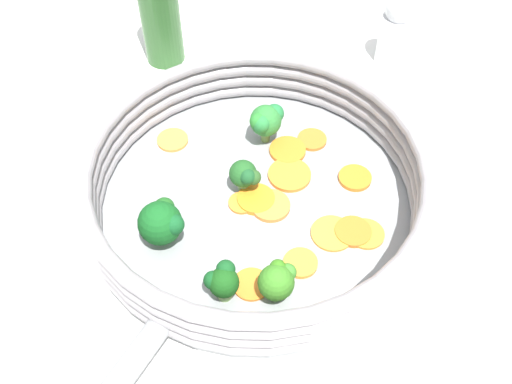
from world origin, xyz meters
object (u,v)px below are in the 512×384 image
object	(u,v)px
carrot_slice_0	(354,176)
carrot_slice_10	(242,204)
skillet	(256,206)
carrot_slice_12	(353,232)
carrot_slice_4	(252,284)
carrot_slice_7	(300,263)
carrot_slice_1	(173,140)
carrot_slice_2	(312,140)
oil_bottle	(159,5)
carrot_slice_9	(289,175)
carrot_slice_11	(288,150)
broccoli_floret_1	(223,281)
carrot_slice_3	(271,206)
carrot_slice_6	(252,199)
broccoli_floret_0	(266,120)
broccoli_floret_4	(244,175)
carrot_slice_5	(366,234)
broccoli_floret_3	(277,281)
salt_shaker	(395,31)
carrot_slice_8	(332,233)
broccoli_floret_2	(162,222)

from	to	relation	value
carrot_slice_0	carrot_slice_10	xyz separation A→B (m)	(-0.13, -0.00, -0.00)
skillet	carrot_slice_12	size ratio (longest dim) A/B	8.99
carrot_slice_4	carrot_slice_7	size ratio (longest dim) A/B	1.05
carrot_slice_1	carrot_slice_2	world-z (taller)	same
carrot_slice_1	oil_bottle	bearing A→B (deg)	83.05
carrot_slice_9	carrot_slice_11	distance (m)	0.04
carrot_slice_10	broccoli_floret_1	distance (m)	0.11
carrot_slice_3	carrot_slice_6	bearing A→B (deg)	138.98
carrot_slice_0	carrot_slice_4	world-z (taller)	carrot_slice_0
carrot_slice_4	broccoli_floret_0	xyz separation A→B (m)	(0.07, 0.18, 0.03)
carrot_slice_10	broccoli_floret_4	bearing A→B (deg)	68.33
carrot_slice_1	carrot_slice_7	distance (m)	0.22
carrot_slice_1	carrot_slice_5	size ratio (longest dim) A/B	0.96
carrot_slice_3	carrot_slice_4	size ratio (longest dim) A/B	1.16
carrot_slice_4	carrot_slice_1	bearing A→B (deg)	100.34
broccoli_floret_0	broccoli_floret_1	size ratio (longest dim) A/B	1.21
carrot_slice_11	broccoli_floret_3	xyz separation A→B (m)	(-0.07, -0.17, 0.02)
skillet	salt_shaker	xyz separation A→B (m)	(0.24, 0.20, 0.04)
broccoli_floret_3	carrot_slice_0	bearing A→B (deg)	43.33
carrot_slice_3	carrot_slice_12	bearing A→B (deg)	-37.12
carrot_slice_11	broccoli_floret_0	bearing A→B (deg)	127.99
broccoli_floret_4	carrot_slice_3	bearing A→B (deg)	-55.51
carrot_slice_5	carrot_slice_9	xyz separation A→B (m)	(-0.05, 0.10, 0.00)
oil_bottle	salt_shaker	bearing A→B (deg)	-16.55
carrot_slice_7	carrot_slice_8	distance (m)	0.05
carrot_slice_2	carrot_slice_4	xyz separation A→B (m)	(-0.12, -0.17, -0.00)
carrot_slice_2	carrot_slice_3	size ratio (longest dim) A/B	0.81
carrot_slice_5	carrot_slice_10	size ratio (longest dim) A/B	1.31
carrot_slice_4	carrot_slice_6	distance (m)	0.10
carrot_slice_7	carrot_slice_3	bearing A→B (deg)	96.33
broccoli_floret_3	broccoli_floret_4	bearing A→B (deg)	88.35
carrot_slice_8	carrot_slice_11	bearing A→B (deg)	94.55
carrot_slice_8	broccoli_floret_3	xyz separation A→B (m)	(-0.08, -0.05, 0.02)
carrot_slice_2	carrot_slice_3	bearing A→B (deg)	-132.42
carrot_slice_9	broccoli_floret_0	distance (m)	0.07
carrot_slice_3	oil_bottle	distance (m)	0.31
carrot_slice_6	carrot_slice_8	bearing A→B (deg)	-43.86
carrot_slice_1	carrot_slice_11	world-z (taller)	carrot_slice_11
carrot_slice_5	carrot_slice_3	bearing A→B (deg)	144.42
carrot_slice_8	carrot_slice_12	world-z (taller)	carrot_slice_12
salt_shaker	carrot_slice_7	bearing A→B (deg)	-127.69
carrot_slice_7	broccoli_floret_0	bearing A→B (deg)	85.49
carrot_slice_3	carrot_slice_10	xyz separation A→B (m)	(-0.03, 0.01, -0.00)
carrot_slice_6	carrot_slice_11	bearing A→B (deg)	44.88
carrot_slice_8	carrot_slice_12	distance (m)	0.02
carrot_slice_12	carrot_slice_0	bearing A→B (deg)	67.90
carrot_slice_0	carrot_slice_2	world-z (taller)	same
carrot_slice_12	oil_bottle	size ratio (longest dim) A/B	0.19
broccoli_floret_2	carrot_slice_12	bearing A→B (deg)	-13.10
carrot_slice_8	broccoli_floret_4	size ratio (longest dim) A/B	1.10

